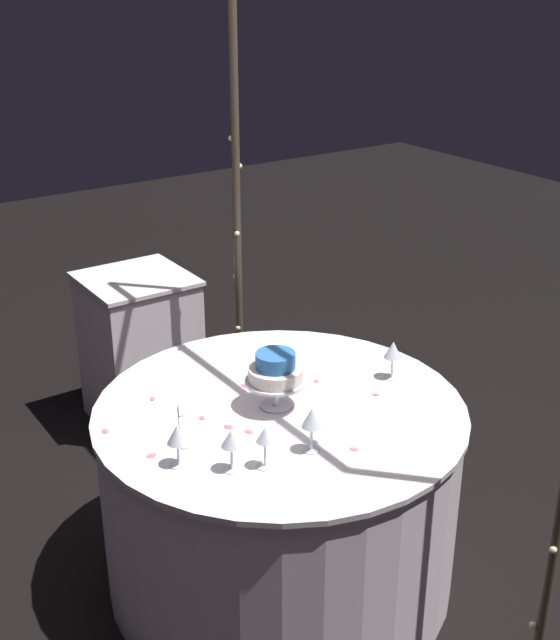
% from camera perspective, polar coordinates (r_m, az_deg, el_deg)
% --- Properties ---
extents(ground_plane, '(12.00, 12.00, 0.00)m').
position_cam_1_polar(ground_plane, '(3.45, -0.00, -16.78)').
color(ground_plane, black).
extents(decorative_arch, '(1.91, 0.06, 2.31)m').
position_cam_1_polar(decorative_arch, '(2.97, 6.42, 8.70)').
color(decorative_arch, '#473D2D').
rests_on(decorative_arch, ground).
extents(main_table, '(1.35, 1.35, 0.74)m').
position_cam_1_polar(main_table, '(3.22, -0.00, -11.72)').
color(main_table, white).
rests_on(main_table, ground).
extents(side_table, '(0.51, 0.51, 0.79)m').
position_cam_1_polar(side_table, '(4.31, -9.49, -1.98)').
color(side_table, white).
rests_on(side_table, ground).
extents(tiered_cake, '(0.22, 0.22, 0.21)m').
position_cam_1_polar(tiered_cake, '(2.96, -0.31, -3.56)').
color(tiered_cake, silver).
rests_on(tiered_cake, main_table).
extents(wine_glass_0, '(0.06, 0.06, 0.14)m').
position_cam_1_polar(wine_glass_0, '(2.64, -1.04, -8.03)').
color(wine_glass_0, silver).
rests_on(wine_glass_0, main_table).
extents(wine_glass_1, '(0.07, 0.07, 0.14)m').
position_cam_1_polar(wine_glass_1, '(2.66, -7.04, -7.87)').
color(wine_glass_1, silver).
rests_on(wine_glass_1, main_table).
extents(wine_glass_2, '(0.07, 0.07, 0.15)m').
position_cam_1_polar(wine_glass_2, '(3.20, 7.72, -2.13)').
color(wine_glass_2, silver).
rests_on(wine_glass_2, main_table).
extents(wine_glass_3, '(0.07, 0.07, 0.16)m').
position_cam_1_polar(wine_glass_3, '(2.71, 2.18, -6.79)').
color(wine_glass_3, silver).
rests_on(wine_glass_3, main_table).
extents(wine_glass_4, '(0.07, 0.07, 0.14)m').
position_cam_1_polar(wine_glass_4, '(2.63, -3.36, -8.22)').
color(wine_glass_4, silver).
rests_on(wine_glass_4, main_table).
extents(cake_knife, '(0.28, 0.15, 0.01)m').
position_cam_1_polar(cake_knife, '(2.93, -6.67, -6.99)').
color(cake_knife, silver).
rests_on(cake_knife, main_table).
extents(rose_petal_0, '(0.03, 0.02, 0.00)m').
position_cam_1_polar(rose_petal_0, '(2.93, -11.83, -7.44)').
color(rose_petal_0, '#EA6B84').
rests_on(rose_petal_0, main_table).
extents(rose_petal_1, '(0.03, 0.02, 0.00)m').
position_cam_1_polar(rose_petal_1, '(2.96, -5.35, -6.67)').
color(rose_petal_1, '#EA6B84').
rests_on(rose_petal_1, main_table).
extents(rose_petal_2, '(0.04, 0.04, 0.00)m').
position_cam_1_polar(rose_petal_2, '(2.79, 5.08, -8.77)').
color(rose_petal_2, '#EA6B84').
rests_on(rose_petal_2, main_table).
extents(rose_petal_3, '(0.03, 0.03, 0.00)m').
position_cam_1_polar(rose_petal_3, '(3.12, 6.55, -5.07)').
color(rose_petal_3, '#EA6B84').
rests_on(rose_petal_3, main_table).
extents(rose_petal_4, '(0.03, 0.03, 0.00)m').
position_cam_1_polar(rose_petal_4, '(3.11, -8.69, -5.33)').
color(rose_petal_4, '#EA6B84').
rests_on(rose_petal_4, main_table).
extents(rose_petal_5, '(0.04, 0.03, 0.00)m').
position_cam_1_polar(rose_petal_5, '(2.87, -2.13, -7.61)').
color(rose_petal_5, '#EA6B84').
rests_on(rose_petal_5, main_table).
extents(rose_petal_6, '(0.04, 0.03, 0.00)m').
position_cam_1_polar(rose_petal_6, '(3.16, -2.35, -4.49)').
color(rose_petal_6, '#EA6B84').
rests_on(rose_petal_6, main_table).
extents(rose_petal_7, '(0.03, 0.04, 0.00)m').
position_cam_1_polar(rose_petal_7, '(2.78, -8.74, -9.13)').
color(rose_petal_7, '#EA6B84').
rests_on(rose_petal_7, main_table).
extents(rose_petal_8, '(0.04, 0.04, 0.00)m').
position_cam_1_polar(rose_petal_8, '(2.90, -3.52, -7.29)').
color(rose_petal_8, '#EA6B84').
rests_on(rose_petal_8, main_table).
extents(rose_petal_9, '(0.03, 0.02, 0.00)m').
position_cam_1_polar(rose_petal_9, '(3.20, 2.49, -4.18)').
color(rose_petal_9, '#EA6B84').
rests_on(rose_petal_9, main_table).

